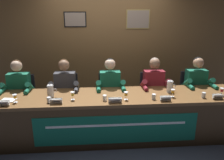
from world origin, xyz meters
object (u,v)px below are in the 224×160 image
panelist_far_left (18,90)px  juice_glass_left (73,94)px  nameplate_far_left (2,103)px  water_cup_right (154,97)px  panelist_right (154,87)px  water_pitcher_left_side (51,91)px  water_cup_center (105,98)px  water_cup_left (49,100)px  conference_table (113,111)px  chair_left (67,99)px  nameplate_far_right (218,97)px  chair_right (151,97)px  chair_far_right (191,96)px  juice_glass_right (173,92)px  nameplate_center (115,100)px  chair_center (110,98)px  nameplate_right (166,99)px  document_stack_far_left (8,100)px  juice_glass_far_left (15,97)px  nameplate_left (56,101)px  panelist_left (65,89)px  juice_glass_far_right (222,90)px  chair_far_left (24,100)px  panelist_far_right (197,86)px  panelist_center (110,88)px  juice_glass_center (126,94)px  water_pitcher_right_side (170,86)px

panelist_far_left → juice_glass_left: size_ratio=9.95×
nameplate_far_left → water_cup_right: (2.20, 0.09, -0.00)m
panelist_right → water_pitcher_left_side: size_ratio=5.87×
water_cup_center → water_cup_left: bearing=-178.6°
conference_table → juice_glass_left: juice_glass_left is taller
chair_left → nameplate_far_right: size_ratio=5.65×
chair_right → chair_far_right: bearing=0.0°
panelist_right → juice_glass_right: size_ratio=9.95×
chair_left → nameplate_center: chair_left is taller
chair_center → chair_far_right: (1.59, 0.00, 0.00)m
nameplate_right → water_pitcher_left_side: 1.77m
panelist_far_left → water_pitcher_left_side: panelist_far_left is taller
juice_glass_right → water_pitcher_left_side: size_ratio=0.59×
juice_glass_left → water_cup_right: size_ratio=1.46×
chair_far_right → document_stack_far_left: chair_far_right is taller
juice_glass_far_left → chair_center: chair_center is taller
juice_glass_left → nameplate_far_right: (2.20, -0.14, -0.05)m
nameplate_left → nameplate_far_left: bearing=-178.1°
conference_table → chair_left: chair_left is taller
nameplate_left → panelist_right: panelist_right is taller
document_stack_far_left → nameplate_far_left: bearing=-92.1°
chair_center → panelist_right: bearing=-14.1°
panelist_left → juice_glass_far_right: panelist_left is taller
juice_glass_far_left → water_cup_left: size_ratio=1.46×
water_cup_left → nameplate_far_right: size_ratio=0.53×
water_cup_left → juice_glass_far_right: (2.68, 0.09, 0.05)m
panelist_far_left → juice_glass_right: size_ratio=9.95×
water_cup_left → nameplate_center: (0.96, -0.09, 0.00)m
panelist_left → water_cup_left: size_ratio=14.51×
water_cup_left → juice_glass_right: bearing=2.7°
juice_glass_far_right → chair_far_left: bearing=167.3°
chair_left → juice_glass_left: chair_left is taller
chair_left → nameplate_far_right: bearing=-20.5°
water_cup_center → juice_glass_far_right: (1.86, 0.07, 0.05)m
water_cup_right → panelist_far_right: panelist_far_right is taller
nameplate_left → document_stack_far_left: 0.76m
panelist_center → panelist_right: size_ratio=1.00×
panelist_left → panelist_far_left: bearing=180.0°
conference_table → juice_glass_center: 0.37m
juice_glass_far_left → chair_center: 1.69m
chair_center → chair_right: bearing=0.0°
juice_glass_right → water_pitcher_right_side: size_ratio=0.59×
juice_glass_far_right → juice_glass_right: bearing=-180.0°
juice_glass_far_left → chair_far_right: chair_far_right is taller
water_cup_left → chair_center: bearing=41.7°
nameplate_left → panelist_center: panelist_center is taller
juice_glass_right → water_cup_right: bearing=-166.2°
chair_far_left → chair_center: 1.59m
panelist_left → panelist_center: size_ratio=1.00×
chair_left → panelist_far_left: bearing=-165.9°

